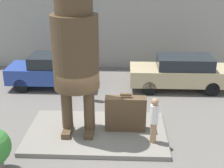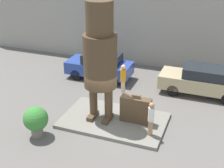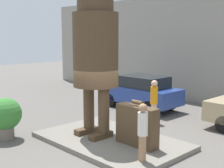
{
  "view_description": "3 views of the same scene",
  "coord_description": "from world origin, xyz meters",
  "px_view_note": "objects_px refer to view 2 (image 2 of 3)",
  "views": [
    {
      "loc": [
        0.98,
        -10.0,
        5.96
      ],
      "look_at": [
        0.56,
        0.09,
        1.98
      ],
      "focal_mm": 50.0,
      "sensor_mm": 36.0,
      "label": 1
    },
    {
      "loc": [
        4.57,
        -12.34,
        8.29
      ],
      "look_at": [
        -0.07,
        -0.08,
        2.09
      ],
      "focal_mm": 50.0,
      "sensor_mm": 36.0,
      "label": 2
    },
    {
      "loc": [
        7.42,
        -7.06,
        3.65
      ],
      "look_at": [
        0.01,
        0.06,
        2.05
      ],
      "focal_mm": 50.0,
      "sensor_mm": 36.0,
      "label": 3
    }
  ],
  "objects_px": {
    "statue_figure": "(100,54)",
    "worker_hivis": "(123,78)",
    "giant_suitcase": "(136,110)",
    "tourist": "(151,118)",
    "parked_car_tan": "(203,80)",
    "planter_pot": "(36,120)",
    "parked_car_blue": "(100,65)"
  },
  "relations": [
    {
      "from": "giant_suitcase",
      "to": "tourist",
      "type": "bearing_deg",
      "value": -41.5
    },
    {
      "from": "tourist",
      "to": "worker_hivis",
      "type": "bearing_deg",
      "value": 124.57
    },
    {
      "from": "parked_car_tan",
      "to": "statue_figure",
      "type": "bearing_deg",
      "value": 47.1
    },
    {
      "from": "statue_figure",
      "to": "planter_pot",
      "type": "xyz_separation_m",
      "value": [
        -2.21,
        -2.29,
        -2.66
      ]
    },
    {
      "from": "parked_car_blue",
      "to": "parked_car_tan",
      "type": "xyz_separation_m",
      "value": [
        6.41,
        -0.04,
        0.01
      ]
    },
    {
      "from": "tourist",
      "to": "parked_car_tan",
      "type": "relative_size",
      "value": 0.34
    },
    {
      "from": "parked_car_tan",
      "to": "parked_car_blue",
      "type": "bearing_deg",
      "value": -0.36
    },
    {
      "from": "giant_suitcase",
      "to": "worker_hivis",
      "type": "height_order",
      "value": "worker_hivis"
    },
    {
      "from": "parked_car_tan",
      "to": "planter_pot",
      "type": "relative_size",
      "value": 3.21
    },
    {
      "from": "parked_car_blue",
      "to": "giant_suitcase",
      "type": "bearing_deg",
      "value": 129.75
    },
    {
      "from": "tourist",
      "to": "parked_car_blue",
      "type": "xyz_separation_m",
      "value": [
        -4.68,
        5.33,
        -0.18
      ]
    },
    {
      "from": "tourist",
      "to": "parked_car_tan",
      "type": "bearing_deg",
      "value": 71.88
    },
    {
      "from": "giant_suitcase",
      "to": "worker_hivis",
      "type": "distance_m",
      "value": 3.33
    },
    {
      "from": "parked_car_blue",
      "to": "planter_pot",
      "type": "bearing_deg",
      "value": 88.61
    },
    {
      "from": "parked_car_blue",
      "to": "parked_car_tan",
      "type": "height_order",
      "value": "parked_car_tan"
    },
    {
      "from": "planter_pot",
      "to": "worker_hivis",
      "type": "bearing_deg",
      "value": 67.36
    },
    {
      "from": "tourist",
      "to": "statue_figure",
      "type": "bearing_deg",
      "value": 167.51
    },
    {
      "from": "planter_pot",
      "to": "tourist",
      "type": "bearing_deg",
      "value": 19.36
    },
    {
      "from": "statue_figure",
      "to": "worker_hivis",
      "type": "relative_size",
      "value": 3.17
    },
    {
      "from": "statue_figure",
      "to": "planter_pot",
      "type": "height_order",
      "value": "statue_figure"
    },
    {
      "from": "giant_suitcase",
      "to": "worker_hivis",
      "type": "bearing_deg",
      "value": 119.3
    },
    {
      "from": "statue_figure",
      "to": "worker_hivis",
      "type": "height_order",
      "value": "statue_figure"
    },
    {
      "from": "worker_hivis",
      "to": "giant_suitcase",
      "type": "bearing_deg",
      "value": -60.7
    },
    {
      "from": "parked_car_blue",
      "to": "worker_hivis",
      "type": "relative_size",
      "value": 2.28
    },
    {
      "from": "worker_hivis",
      "to": "parked_car_blue",
      "type": "bearing_deg",
      "value": 143.0
    },
    {
      "from": "parked_car_blue",
      "to": "worker_hivis",
      "type": "distance_m",
      "value": 2.63
    },
    {
      "from": "parked_car_blue",
      "to": "planter_pot",
      "type": "height_order",
      "value": "parked_car_blue"
    },
    {
      "from": "statue_figure",
      "to": "parked_car_blue",
      "type": "distance_m",
      "value": 5.8
    },
    {
      "from": "planter_pot",
      "to": "giant_suitcase",
      "type": "bearing_deg",
      "value": 33.14
    },
    {
      "from": "statue_figure",
      "to": "tourist",
      "type": "relative_size",
      "value": 3.49
    },
    {
      "from": "giant_suitcase",
      "to": "tourist",
      "type": "relative_size",
      "value": 0.9
    },
    {
      "from": "statue_figure",
      "to": "giant_suitcase",
      "type": "xyz_separation_m",
      "value": [
        1.69,
        0.26,
        -2.72
      ]
    }
  ]
}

